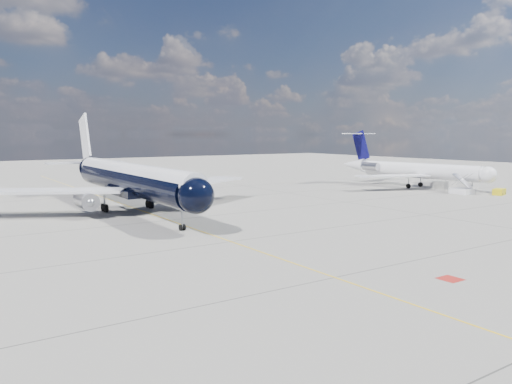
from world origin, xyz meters
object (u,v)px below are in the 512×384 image
Objects in this scene: service_tug at (499,192)px; boarding_stair at (462,190)px; regional_jet at (410,169)px; main_airliner at (127,179)px.

boarding_stair is at bearing 115.78° from service_tug.
boarding_stair reaches higher than service_tug.
regional_jet is at bearing 82.43° from boarding_stair.
service_tug is (60.32, -19.14, -3.91)m from main_airliner.
boarding_stair is (-1.61, -12.84, -2.93)m from regional_jet.
regional_jet is 17.87m from service_tug.
service_tug is (4.10, -4.58, -0.17)m from boarding_stair.
regional_jet is 8.95× the size of boarding_stair.
boarding_stair is at bearing -104.42° from regional_jet.
regional_jet is 13.27m from boarding_stair.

